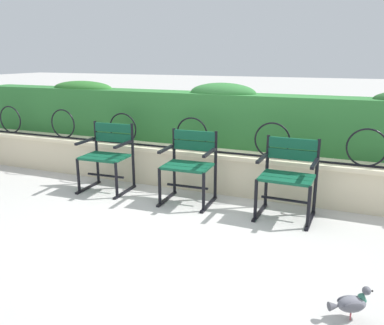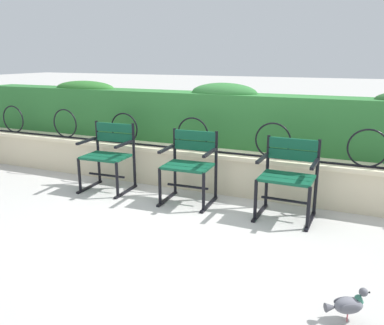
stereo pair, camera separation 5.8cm
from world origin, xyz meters
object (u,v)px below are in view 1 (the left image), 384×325
(pigeon_near_chairs, at_px, (351,303))
(park_chair_right, at_px, (288,175))
(park_chair_left, at_px, (108,154))
(park_chair_centre, at_px, (190,164))

(pigeon_near_chairs, bearing_deg, park_chair_right, 113.41)
(park_chair_right, bearing_deg, park_chair_left, 179.76)
(park_chair_left, xyz_separation_m, park_chair_centre, (1.12, 0.00, -0.00))
(park_chair_centre, relative_size, park_chair_right, 1.00)
(park_chair_left, distance_m, park_chair_centre, 1.12)
(park_chair_left, height_order, park_chair_centre, park_chair_left)
(pigeon_near_chairs, bearing_deg, park_chair_centre, 138.42)
(park_chair_centre, height_order, pigeon_near_chairs, park_chair_centre)
(park_chair_right, height_order, pigeon_near_chairs, park_chair_right)
(park_chair_centre, xyz_separation_m, park_chair_right, (1.13, -0.01, 0.00))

